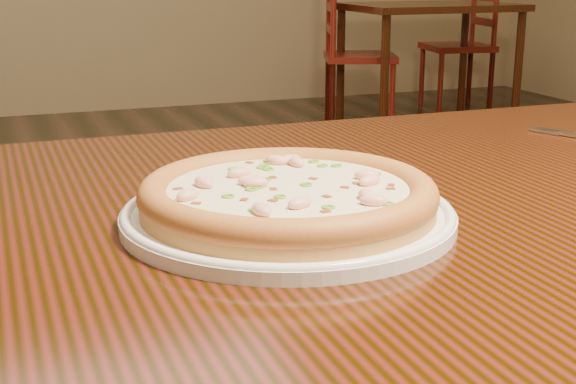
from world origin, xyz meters
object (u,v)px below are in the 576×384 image
object	(u,v)px
bg_table_right	(430,20)
hero_table	(376,285)
pizza	(288,195)
chair_d	(465,46)
plate	(288,214)
chair_c	(351,56)

from	to	relation	value
bg_table_right	hero_table	bearing A→B (deg)	-121.14
pizza	chair_d	size ratio (longest dim) A/B	0.29
hero_table	plate	world-z (taller)	plate
chair_d	bg_table_right	bearing A→B (deg)	-141.30
pizza	plate	bearing A→B (deg)	-118.82
chair_c	chair_d	size ratio (longest dim) A/B	1.00
bg_table_right	chair_c	distance (m)	0.52
chair_d	plate	bearing A→B (deg)	-124.78
pizza	bg_table_right	bearing A→B (deg)	57.85
chair_c	plate	bearing A→B (deg)	-115.91
bg_table_right	chair_c	size ratio (longest dim) A/B	1.05
chair_c	chair_d	world-z (taller)	same
plate	chair_c	bearing A→B (deg)	64.09
chair_c	hero_table	bearing A→B (deg)	-114.73
pizza	bg_table_right	size ratio (longest dim) A/B	0.28
plate	pizza	bearing A→B (deg)	61.18
chair_d	hero_table	bearing A→B (deg)	-123.96
pizza	bg_table_right	world-z (taller)	pizza
plate	bg_table_right	world-z (taller)	plate
pizza	chair_c	distance (m)	4.28
hero_table	plate	bearing A→B (deg)	-157.38
hero_table	plate	size ratio (longest dim) A/B	3.89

